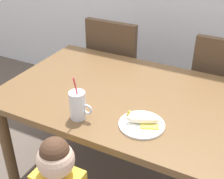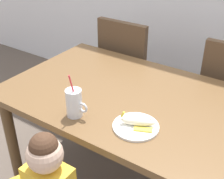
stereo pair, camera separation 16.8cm
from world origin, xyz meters
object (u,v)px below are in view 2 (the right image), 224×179
(snack_plate, at_px, (136,126))
(peeled_banana, at_px, (138,122))
(dining_table, at_px, (131,109))
(milk_cup, at_px, (74,104))
(dining_chair_left, at_px, (129,67))

(snack_plate, height_order, peeled_banana, peeled_banana)
(dining_table, distance_m, milk_cup, 0.40)
(dining_table, height_order, milk_cup, milk_cup)
(dining_table, height_order, dining_chair_left, dining_chair_left)
(dining_chair_left, distance_m, milk_cup, 1.07)
(snack_plate, xyz_separation_m, peeled_banana, (0.01, 0.01, 0.03))
(dining_table, distance_m, dining_chair_left, 0.79)
(dining_chair_left, xyz_separation_m, snack_plate, (0.59, -0.91, 0.21))
(milk_cup, xyz_separation_m, snack_plate, (0.32, 0.08, -0.06))
(dining_chair_left, relative_size, milk_cup, 3.83)
(dining_chair_left, xyz_separation_m, peeled_banana, (0.59, -0.90, 0.23))
(dining_chair_left, bearing_deg, milk_cup, 105.14)
(peeled_banana, bearing_deg, milk_cup, -163.61)
(peeled_banana, bearing_deg, dining_chair_left, 123.32)
(snack_plate, bearing_deg, dining_table, 124.40)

